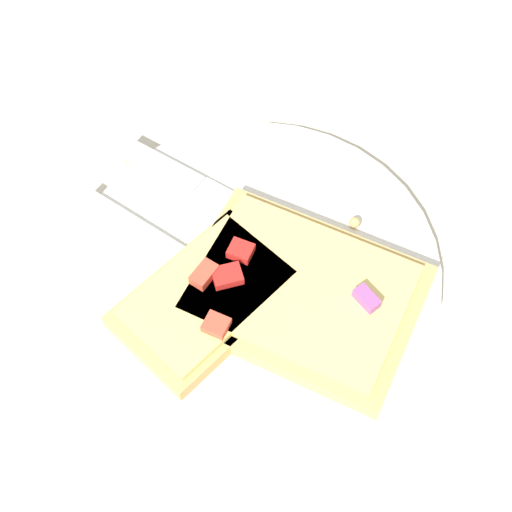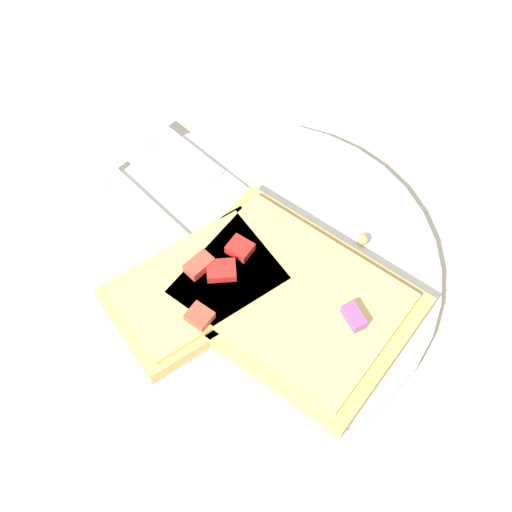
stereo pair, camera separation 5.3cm
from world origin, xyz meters
The scene contains 7 objects.
ground_plane centered at (0.00, 0.00, 0.00)m, with size 4.00×4.00×0.00m, color #BCB29E.
plate centered at (0.00, 0.00, 0.01)m, with size 0.28×0.28×0.01m.
fork centered at (-0.01, -0.04, 0.01)m, with size 0.19×0.14×0.01m.
knife centered at (-0.07, -0.01, 0.01)m, with size 0.17×0.14×0.01m.
pizza_slice_main centered at (0.04, 0.02, 0.02)m, with size 0.20×0.20×0.03m.
pizza_slice_corner centered at (0.02, -0.04, 0.02)m, with size 0.13×0.15×0.03m.
crumb_scatter centered at (-0.03, 0.03, 0.02)m, with size 0.04×0.10×0.01m.
Camera 2 is at (0.27, -0.04, 0.48)m, focal length 50.00 mm.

